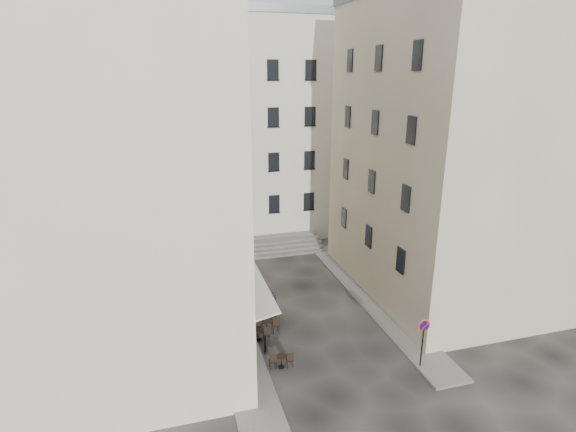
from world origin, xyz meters
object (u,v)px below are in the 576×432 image
object	(u,v)px
no_parking_sign	(423,334)
pedestrian	(273,306)
bistro_table_b	(259,334)
bistro_table_a	(281,360)

from	to	relation	value
no_parking_sign	pedestrian	bearing A→B (deg)	134.64
no_parking_sign	bistro_table_b	bearing A→B (deg)	149.75
bistro_table_b	pedestrian	world-z (taller)	pedestrian
bistro_table_a	bistro_table_b	size ratio (longest dim) A/B	0.97
pedestrian	bistro_table_a	bearing A→B (deg)	57.21
no_parking_sign	pedestrian	distance (m)	8.61
bistro_table_a	pedestrian	size ratio (longest dim) A/B	0.64
no_parking_sign	pedestrian	world-z (taller)	no_parking_sign
bistro_table_a	pedestrian	world-z (taller)	pedestrian
pedestrian	bistro_table_b	bearing A→B (deg)	32.07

